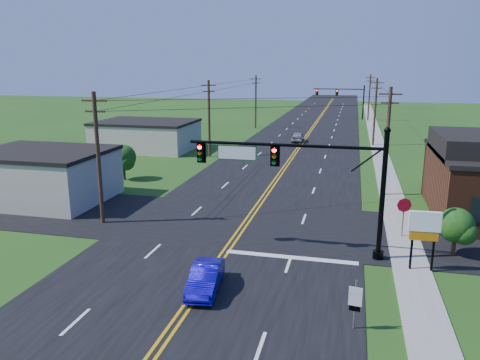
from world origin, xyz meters
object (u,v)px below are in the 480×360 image
(signal_mast_far, at_px, (341,96))
(blue_car, at_px, (205,279))
(stop_sign, at_px, (404,209))
(route_sign, at_px, (355,301))
(signal_mast_main, at_px, (301,173))

(signal_mast_far, bearing_deg, blue_car, -92.89)
(signal_mast_far, distance_m, stop_sign, 68.34)
(blue_car, relative_size, route_sign, 1.75)
(signal_mast_far, height_order, route_sign, signal_mast_far)
(signal_mast_main, relative_size, stop_sign, 4.37)
(blue_car, height_order, route_sign, route_sign)
(blue_car, xyz_separation_m, route_sign, (7.00, -1.82, 0.65))
(blue_car, bearing_deg, signal_mast_main, 50.26)
(blue_car, distance_m, route_sign, 7.26)
(blue_car, bearing_deg, signal_mast_far, 80.24)
(signal_mast_main, distance_m, stop_sign, 7.82)
(blue_car, distance_m, stop_sign, 14.08)
(signal_mast_far, distance_m, route_sign, 79.88)
(stop_sign, bearing_deg, blue_car, -147.28)
(route_sign, bearing_deg, signal_mast_main, 120.33)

